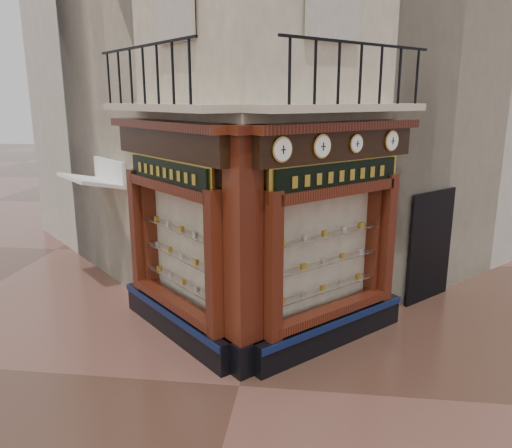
% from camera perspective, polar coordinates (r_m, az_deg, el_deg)
% --- Properties ---
extents(ground, '(80.00, 80.00, 0.00)m').
position_cam_1_polar(ground, '(8.16, -1.92, -18.00)').
color(ground, '#492D22').
rests_on(ground, ground).
extents(main_building, '(11.31, 11.31, 12.00)m').
position_cam_1_polar(main_building, '(13.14, 2.32, 21.36)').
color(main_building, beige).
rests_on(main_building, ground).
extents(neighbour_left, '(11.31, 11.31, 11.00)m').
position_cam_1_polar(neighbour_left, '(15.91, -6.29, 18.21)').
color(neighbour_left, beige).
rests_on(neighbour_left, ground).
extents(neighbour_right, '(11.31, 11.31, 11.00)m').
position_cam_1_polar(neighbour_right, '(15.56, 12.71, 18.06)').
color(neighbour_right, beige).
rests_on(neighbour_right, ground).
extents(shopfront_left, '(2.86, 2.86, 3.98)m').
position_cam_1_polar(shopfront_left, '(9.07, -9.28, -1.16)').
color(shopfront_left, black).
rests_on(shopfront_left, ground).
extents(shopfront_right, '(2.86, 2.86, 3.98)m').
position_cam_1_polar(shopfront_right, '(8.72, 8.76, -1.76)').
color(shopfront_right, black).
rests_on(shopfront_right, ground).
extents(corner_pilaster, '(0.85, 0.85, 3.98)m').
position_cam_1_polar(corner_pilaster, '(7.78, -1.47, -3.78)').
color(corner_pilaster, black).
rests_on(corner_pilaster, ground).
extents(balcony, '(5.94, 2.97, 1.03)m').
position_cam_1_polar(balcony, '(8.39, -0.55, 13.28)').
color(balcony, beige).
rests_on(balcony, ground).
extents(clock_a, '(0.30, 0.30, 0.38)m').
position_cam_1_polar(clock_a, '(7.36, 2.98, 8.50)').
color(clock_a, gold).
rests_on(clock_a, ground).
extents(clock_b, '(0.30, 0.30, 0.38)m').
position_cam_1_polar(clock_b, '(7.92, 7.53, 8.79)').
color(clock_b, gold).
rests_on(clock_b, ground).
extents(clock_c, '(0.25, 0.25, 0.31)m').
position_cam_1_polar(clock_c, '(8.50, 11.36, 9.00)').
color(clock_c, gold).
rests_on(clock_c, ground).
extents(clock_d, '(0.29, 0.29, 0.36)m').
position_cam_1_polar(clock_d, '(9.23, 15.21, 9.16)').
color(clock_d, gold).
rests_on(clock_d, ground).
extents(awning, '(1.88, 1.88, 0.29)m').
position_cam_1_polar(awning, '(12.49, -17.46, -6.89)').
color(awning, white).
rests_on(awning, ground).
extents(signboard_left, '(2.04, 2.04, 0.54)m').
position_cam_1_polar(signboard_left, '(8.81, -10.01, 5.82)').
color(signboard_left, gold).
rests_on(signboard_left, ground).
extents(signboard_right, '(2.18, 2.18, 0.58)m').
position_cam_1_polar(signboard_right, '(8.44, 9.43, 5.48)').
color(signboard_right, gold).
rests_on(signboard_right, ground).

